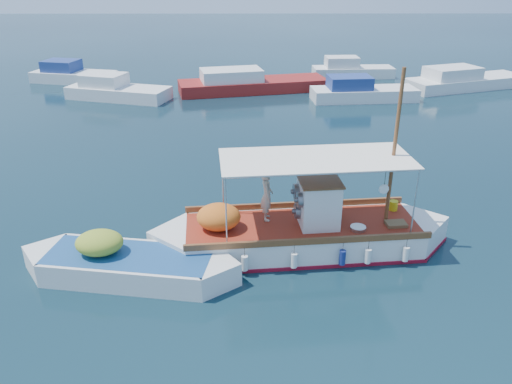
{
  "coord_description": "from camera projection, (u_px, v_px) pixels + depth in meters",
  "views": [
    {
      "loc": [
        -1.65,
        -13.89,
        8.28
      ],
      "look_at": [
        -1.55,
        0.0,
        1.87
      ],
      "focal_mm": 35.0,
      "sensor_mm": 36.0,
      "label": 1
    }
  ],
  "objects": [
    {
      "name": "bg_boat_far_w",
      "position": [
        72.0,
        75.0,
        37.76
      ],
      "size": [
        6.5,
        3.57,
        1.8
      ],
      "rotation": [
        0.0,
        0.0,
        -0.22
      ],
      "color": "silver",
      "rests_on": "ground"
    },
    {
      "name": "bg_boat_nw",
      "position": [
        116.0,
        91.0,
        33.13
      ],
      "size": [
        7.14,
        4.2,
        1.8
      ],
      "rotation": [
        0.0,
        0.0,
        -0.28
      ],
      "color": "silver",
      "rests_on": "ground"
    },
    {
      "name": "bg_boat_ne",
      "position": [
        361.0,
        93.0,
        32.7
      ],
      "size": [
        6.98,
        2.79,
        1.8
      ],
      "rotation": [
        0.0,
        0.0,
        0.09
      ],
      "color": "silver",
      "rests_on": "ground"
    },
    {
      "name": "fishing_caique",
      "position": [
        300.0,
        234.0,
        15.66
      ],
      "size": [
        9.53,
        3.22,
        5.84
      ],
      "rotation": [
        0.0,
        0.0,
        0.1
      ],
      "color": "white",
      "rests_on": "ground"
    },
    {
      "name": "dinghy",
      "position": [
        127.0,
        266.0,
        14.33
      ],
      "size": [
        6.48,
        2.53,
        1.6
      ],
      "rotation": [
        0.0,
        0.0,
        -0.15
      ],
      "color": "white",
      "rests_on": "ground"
    },
    {
      "name": "ground",
      "position": [
        304.0,
        244.0,
        16.09
      ],
      "size": [
        160.0,
        160.0,
        0.0
      ],
      "primitive_type": "plane",
      "color": "black",
      "rests_on": "ground"
    },
    {
      "name": "bg_boat_far_n",
      "position": [
        350.0,
        71.0,
        39.3
      ],
      "size": [
        6.34,
        2.3,
        1.8
      ],
      "rotation": [
        0.0,
        0.0,
        0.05
      ],
      "color": "silver",
      "rests_on": "ground"
    },
    {
      "name": "bg_boat_n",
      "position": [
        249.0,
        84.0,
        34.99
      ],
      "size": [
        10.7,
        5.02,
        1.8
      ],
      "rotation": [
        0.0,
        0.0,
        0.22
      ],
      "color": "maroon",
      "rests_on": "ground"
    },
    {
      "name": "bg_boat_e",
      "position": [
        463.0,
        82.0,
        35.77
      ],
      "size": [
        9.42,
        5.45,
        1.8
      ],
      "rotation": [
        0.0,
        0.0,
        0.34
      ],
      "color": "silver",
      "rests_on": "ground"
    }
  ]
}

